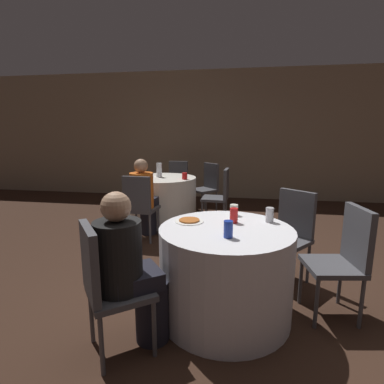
# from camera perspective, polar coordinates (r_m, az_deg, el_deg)

# --- Properties ---
(ground_plane) EXTENTS (16.00, 16.00, 0.00)m
(ground_plane) POSITION_cam_1_polar(r_m,az_deg,el_deg) (2.78, 8.52, -20.78)
(ground_plane) COLOR #382319
(wall_back) EXTENTS (16.00, 0.06, 2.80)m
(wall_back) POSITION_cam_1_polar(r_m,az_deg,el_deg) (6.79, 9.71, 10.56)
(wall_back) COLOR gray
(wall_back) RESTS_ON ground_plane
(table_near) EXTENTS (1.05, 1.05, 0.74)m
(table_near) POSITION_cam_1_polar(r_m,az_deg,el_deg) (2.49, 6.35, -14.98)
(table_near) COLOR silver
(table_near) RESTS_ON ground_plane
(table_far) EXTENTS (1.12, 1.12, 0.74)m
(table_far) POSITION_cam_1_polar(r_m,az_deg,el_deg) (5.03, -5.65, -1.39)
(table_far) COLOR white
(table_far) RESTS_ON ground_plane
(chair_near_northeast) EXTENTS (0.56, 0.56, 0.91)m
(chair_near_northeast) POSITION_cam_1_polar(r_m,az_deg,el_deg) (3.14, 18.32, -6.56)
(chair_near_northeast) COLOR #47474C
(chair_near_northeast) RESTS_ON ground_plane
(chair_near_east) EXTENTS (0.46, 0.46, 0.91)m
(chair_near_east) POSITION_cam_1_polar(r_m,az_deg,el_deg) (2.69, 27.11, -10.28)
(chair_near_east) COLOR #47474C
(chair_near_east) RESTS_ON ground_plane
(chair_near_southwest) EXTENTS (0.56, 0.56, 0.91)m
(chair_near_southwest) POSITION_cam_1_polar(r_m,az_deg,el_deg) (2.09, -16.27, -15.74)
(chair_near_southwest) COLOR #47474C
(chair_near_southwest) RESTS_ON ground_plane
(chair_far_south) EXTENTS (0.42, 0.43, 0.91)m
(chair_far_south) POSITION_cam_1_polar(r_m,az_deg,el_deg) (4.10, -9.98, -2.01)
(chair_far_south) COLOR #47474C
(chair_far_south) RESTS_ON ground_plane
(chair_far_east) EXTENTS (0.43, 0.42, 0.91)m
(chair_far_east) POSITION_cam_1_polar(r_m,az_deg,el_deg) (4.78, 5.49, 0.02)
(chair_far_east) COLOR #47474C
(chair_far_east) RESTS_ON ground_plane
(chair_far_northeast) EXTENTS (0.57, 0.57, 0.91)m
(chair_far_northeast) POSITION_cam_1_polar(r_m,az_deg,el_deg) (5.55, 2.99, 1.63)
(chair_far_northeast) COLOR #47474C
(chair_far_northeast) RESTS_ON ground_plane
(chair_far_north) EXTENTS (0.42, 0.42, 0.91)m
(chair_far_north) POSITION_cam_1_polar(r_m,az_deg,el_deg) (5.92, -2.80, 2.24)
(chair_far_north) COLOR #47474C
(chair_far_north) RESTS_ON ground_plane
(person_orange_shirt) EXTENTS (0.33, 0.50, 1.12)m
(person_orange_shirt) POSITION_cam_1_polar(r_m,az_deg,el_deg) (4.25, -9.12, -1.20)
(person_orange_shirt) COLOR black
(person_orange_shirt) RESTS_ON ground_plane
(person_black_shirt) EXTENTS (0.46, 0.44, 1.11)m
(person_black_shirt) POSITION_cam_1_polar(r_m,az_deg,el_deg) (2.12, -11.57, -14.71)
(person_black_shirt) COLOR black
(person_black_shirt) RESTS_ON ground_plane
(pizza_plate_near) EXTENTS (0.24, 0.24, 0.02)m
(pizza_plate_near) POSITION_cam_1_polar(r_m,az_deg,el_deg) (2.50, -0.53, -5.48)
(pizza_plate_near) COLOR white
(pizza_plate_near) RESTS_ON table_near
(soda_can_red) EXTENTS (0.07, 0.07, 0.12)m
(soda_can_red) POSITION_cam_1_polar(r_m,az_deg,el_deg) (2.48, 7.98, -4.45)
(soda_can_red) COLOR red
(soda_can_red) RESTS_ON table_near
(soda_can_blue) EXTENTS (0.07, 0.07, 0.12)m
(soda_can_blue) POSITION_cam_1_polar(r_m,az_deg,el_deg) (2.14, 6.93, -7.05)
(soda_can_blue) COLOR #1E38A5
(soda_can_blue) RESTS_ON table_near
(soda_can_silver) EXTENTS (0.07, 0.07, 0.12)m
(soda_can_silver) POSITION_cam_1_polar(r_m,az_deg,el_deg) (2.56, 14.57, -4.24)
(soda_can_silver) COLOR silver
(soda_can_silver) RESTS_ON table_near
(cup_near) EXTENTS (0.07, 0.07, 0.10)m
(cup_near) POSITION_cam_1_polar(r_m,az_deg,el_deg) (2.71, 8.00, -3.40)
(cup_near) COLOR silver
(cup_near) RESTS_ON table_near
(bottle_far) EXTENTS (0.09, 0.09, 0.23)m
(bottle_far) POSITION_cam_1_polar(r_m,az_deg,el_deg) (4.99, -6.28, 4.19)
(bottle_far) COLOR silver
(bottle_far) RESTS_ON table_far
(cup_far) EXTENTS (0.08, 0.08, 0.11)m
(cup_far) POSITION_cam_1_polar(r_m,az_deg,el_deg) (4.72, -1.41, 3.06)
(cup_far) COLOR red
(cup_far) RESTS_ON table_far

